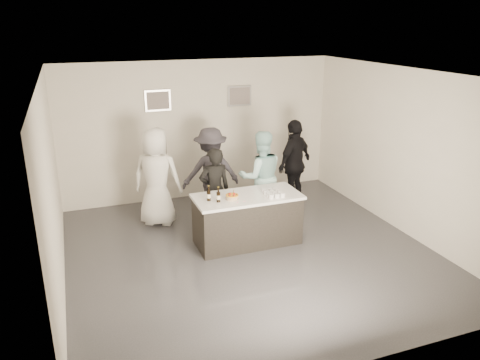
{
  "coord_description": "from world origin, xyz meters",
  "views": [
    {
      "loc": [
        -2.65,
        -6.68,
        3.78
      ],
      "look_at": [
        0.0,
        0.5,
        1.15
      ],
      "focal_mm": 35.0,
      "sensor_mm": 36.0,
      "label": 1
    }
  ],
  "objects_px": {
    "cake": "(232,197)",
    "beer_bottle_a": "(209,193)",
    "beer_bottle_b": "(218,195)",
    "person_main_black": "(215,190)",
    "person_guest_left": "(157,177)",
    "person_guest_back": "(211,171)",
    "person_main_blue": "(261,177)",
    "bar_counter": "(247,219)",
    "person_guest_right": "(294,163)"
  },
  "relations": [
    {
      "from": "beer_bottle_b",
      "to": "person_guest_left",
      "type": "distance_m",
      "value": 1.68
    },
    {
      "from": "beer_bottle_b",
      "to": "person_guest_right",
      "type": "height_order",
      "value": "person_guest_right"
    },
    {
      "from": "person_main_blue",
      "to": "person_guest_back",
      "type": "relative_size",
      "value": 1.01
    },
    {
      "from": "beer_bottle_b",
      "to": "person_guest_right",
      "type": "distance_m",
      "value": 2.59
    },
    {
      "from": "person_main_blue",
      "to": "person_guest_right",
      "type": "xyz_separation_m",
      "value": [
        0.96,
        0.48,
        0.03
      ]
    },
    {
      "from": "cake",
      "to": "person_guest_back",
      "type": "xyz_separation_m",
      "value": [
        0.11,
        1.6,
        -0.04
      ]
    },
    {
      "from": "bar_counter",
      "to": "person_guest_back",
      "type": "distance_m",
      "value": 1.6
    },
    {
      "from": "beer_bottle_a",
      "to": "person_guest_right",
      "type": "relative_size",
      "value": 0.14
    },
    {
      "from": "bar_counter",
      "to": "beer_bottle_a",
      "type": "bearing_deg",
      "value": -179.32
    },
    {
      "from": "cake",
      "to": "beer_bottle_a",
      "type": "distance_m",
      "value": 0.41
    },
    {
      "from": "cake",
      "to": "person_main_black",
      "type": "distance_m",
      "value": 0.81
    },
    {
      "from": "person_main_black",
      "to": "beer_bottle_b",
      "type": "bearing_deg",
      "value": 77.17
    },
    {
      "from": "beer_bottle_a",
      "to": "person_guest_back",
      "type": "bearing_deg",
      "value": 71.88
    },
    {
      "from": "beer_bottle_a",
      "to": "person_main_black",
      "type": "xyz_separation_m",
      "value": [
        0.32,
        0.72,
        -0.23
      ]
    },
    {
      "from": "cake",
      "to": "person_guest_left",
      "type": "height_order",
      "value": "person_guest_left"
    },
    {
      "from": "bar_counter",
      "to": "beer_bottle_a",
      "type": "xyz_separation_m",
      "value": [
        -0.7,
        -0.01,
        0.58
      ]
    },
    {
      "from": "bar_counter",
      "to": "cake",
      "type": "bearing_deg",
      "value": -165.54
    },
    {
      "from": "beer_bottle_a",
      "to": "person_main_blue",
      "type": "relative_size",
      "value": 0.14
    },
    {
      "from": "cake",
      "to": "beer_bottle_a",
      "type": "relative_size",
      "value": 0.84
    },
    {
      "from": "cake",
      "to": "person_guest_right",
      "type": "bearing_deg",
      "value": 36.9
    },
    {
      "from": "person_guest_right",
      "to": "person_main_blue",
      "type": "bearing_deg",
      "value": -5.16
    },
    {
      "from": "cake",
      "to": "beer_bottle_b",
      "type": "xyz_separation_m",
      "value": [
        -0.25,
        -0.04,
        0.09
      ]
    },
    {
      "from": "beer_bottle_b",
      "to": "person_guest_left",
      "type": "xyz_separation_m",
      "value": [
        -0.75,
        1.5,
        -0.08
      ]
    },
    {
      "from": "beer_bottle_b",
      "to": "person_guest_back",
      "type": "bearing_deg",
      "value": 77.41
    },
    {
      "from": "beer_bottle_a",
      "to": "person_guest_right",
      "type": "xyz_separation_m",
      "value": [
        2.27,
        1.34,
        -0.1
      ]
    },
    {
      "from": "beer_bottle_a",
      "to": "person_main_black",
      "type": "bearing_deg",
      "value": 65.93
    },
    {
      "from": "cake",
      "to": "person_guest_back",
      "type": "distance_m",
      "value": 1.61
    },
    {
      "from": "cake",
      "to": "beer_bottle_a",
      "type": "xyz_separation_m",
      "value": [
        -0.39,
        0.07,
        0.09
      ]
    },
    {
      "from": "person_main_blue",
      "to": "bar_counter",
      "type": "bearing_deg",
      "value": 61.98
    },
    {
      "from": "bar_counter",
      "to": "person_main_black",
      "type": "xyz_separation_m",
      "value": [
        -0.37,
        0.72,
        0.35
      ]
    },
    {
      "from": "person_main_black",
      "to": "person_guest_right",
      "type": "xyz_separation_m",
      "value": [
        1.95,
        0.62,
        0.13
      ]
    },
    {
      "from": "bar_counter",
      "to": "beer_bottle_b",
      "type": "xyz_separation_m",
      "value": [
        -0.56,
        -0.12,
        0.58
      ]
    },
    {
      "from": "beer_bottle_a",
      "to": "person_guest_right",
      "type": "distance_m",
      "value": 2.64
    },
    {
      "from": "person_guest_back",
      "to": "beer_bottle_a",
      "type": "bearing_deg",
      "value": 75.65
    },
    {
      "from": "beer_bottle_a",
      "to": "cake",
      "type": "bearing_deg",
      "value": -10.41
    },
    {
      "from": "beer_bottle_a",
      "to": "person_main_blue",
      "type": "distance_m",
      "value": 1.57
    },
    {
      "from": "bar_counter",
      "to": "beer_bottle_a",
      "type": "distance_m",
      "value": 0.91
    },
    {
      "from": "beer_bottle_b",
      "to": "person_main_black",
      "type": "relative_size",
      "value": 0.16
    },
    {
      "from": "bar_counter",
      "to": "person_guest_left",
      "type": "distance_m",
      "value": 1.97
    },
    {
      "from": "person_main_blue",
      "to": "person_guest_left",
      "type": "relative_size",
      "value": 0.95
    },
    {
      "from": "beer_bottle_a",
      "to": "beer_bottle_b",
      "type": "bearing_deg",
      "value": -39.76
    },
    {
      "from": "person_main_black",
      "to": "person_guest_right",
      "type": "bearing_deg",
      "value": -162.45
    },
    {
      "from": "cake",
      "to": "person_guest_back",
      "type": "relative_size",
      "value": 0.12
    },
    {
      "from": "person_guest_right",
      "to": "person_guest_back",
      "type": "xyz_separation_m",
      "value": [
        -1.77,
        0.19,
        -0.04
      ]
    },
    {
      "from": "bar_counter",
      "to": "person_guest_back",
      "type": "height_order",
      "value": "person_guest_back"
    },
    {
      "from": "person_guest_left",
      "to": "person_guest_back",
      "type": "relative_size",
      "value": 1.06
    },
    {
      "from": "person_guest_left",
      "to": "person_guest_back",
      "type": "xyz_separation_m",
      "value": [
        1.12,
        0.14,
        -0.06
      ]
    },
    {
      "from": "beer_bottle_a",
      "to": "person_guest_left",
      "type": "distance_m",
      "value": 1.52
    },
    {
      "from": "bar_counter",
      "to": "person_guest_left",
      "type": "bearing_deg",
      "value": 133.58
    },
    {
      "from": "cake",
      "to": "person_guest_right",
      "type": "xyz_separation_m",
      "value": [
        1.88,
        1.41,
        -0.01
      ]
    }
  ]
}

